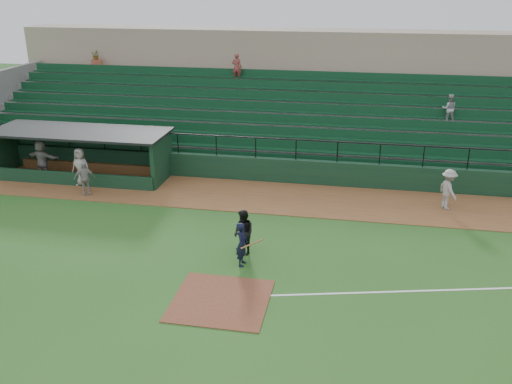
# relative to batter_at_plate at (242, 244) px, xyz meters

# --- Properties ---
(ground) EXTENTS (90.00, 90.00, 0.00)m
(ground) POSITION_rel_batter_at_plate_xyz_m (-0.18, -1.44, -0.81)
(ground) COLOR #25541B
(ground) RESTS_ON ground
(warning_track) EXTENTS (40.00, 4.00, 0.03)m
(warning_track) POSITION_rel_batter_at_plate_xyz_m (-0.18, 6.56, -0.79)
(warning_track) COLOR brown
(warning_track) RESTS_ON ground
(home_plate_dirt) EXTENTS (3.00, 3.00, 0.03)m
(home_plate_dirt) POSITION_rel_batter_at_plate_xyz_m (-0.18, -2.44, -0.79)
(home_plate_dirt) COLOR brown
(home_plate_dirt) RESTS_ON ground
(foul_line) EXTENTS (17.49, 4.44, 0.01)m
(foul_line) POSITION_rel_batter_at_plate_xyz_m (7.82, -0.24, -0.80)
(foul_line) COLOR white
(foul_line) RESTS_ON ground
(stadium_structure) EXTENTS (38.00, 13.08, 6.40)m
(stadium_structure) POSITION_rel_batter_at_plate_xyz_m (-0.18, 15.02, 1.49)
(stadium_structure) COLOR #10321D
(stadium_structure) RESTS_ON ground
(dugout) EXTENTS (8.90, 3.20, 2.42)m
(dugout) POSITION_rel_batter_at_plate_xyz_m (-9.93, 8.12, 0.52)
(dugout) COLOR #10321D
(dugout) RESTS_ON ground
(batter_at_plate) EXTENTS (0.99, 0.66, 1.61)m
(batter_at_plate) POSITION_rel_batter_at_plate_xyz_m (0.00, 0.00, 0.00)
(batter_at_plate) COLOR black
(batter_at_plate) RESTS_ON ground
(umpire) EXTENTS (1.04, 1.03, 1.69)m
(umpire) POSITION_rel_batter_at_plate_xyz_m (-0.12, 0.86, 0.04)
(umpire) COLOR black
(umpire) RESTS_ON ground
(runner) EXTENTS (1.08, 1.33, 1.79)m
(runner) POSITION_rel_batter_at_plate_xyz_m (7.76, 6.65, 0.12)
(runner) COLOR #A19B97
(runner) RESTS_ON warning_track
(dugout_player_a) EXTENTS (1.01, 0.78, 1.60)m
(dugout_player_a) POSITION_rel_batter_at_plate_xyz_m (-8.60, 5.28, 0.02)
(dugout_player_a) COLOR #9E9994
(dugout_player_a) RESTS_ON warning_track
(dugout_player_b) EXTENTS (0.94, 0.64, 1.86)m
(dugout_player_b) POSITION_rel_batter_at_plate_xyz_m (-9.38, 6.46, 0.15)
(dugout_player_b) COLOR #A39F99
(dugout_player_b) RESTS_ON warning_track
(dugout_player_c) EXTENTS (1.88, 0.86, 1.96)m
(dugout_player_c) POSITION_rel_batter_at_plate_xyz_m (-11.84, 7.18, 0.20)
(dugout_player_c) COLOR gray
(dugout_player_c) RESTS_ON warning_track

